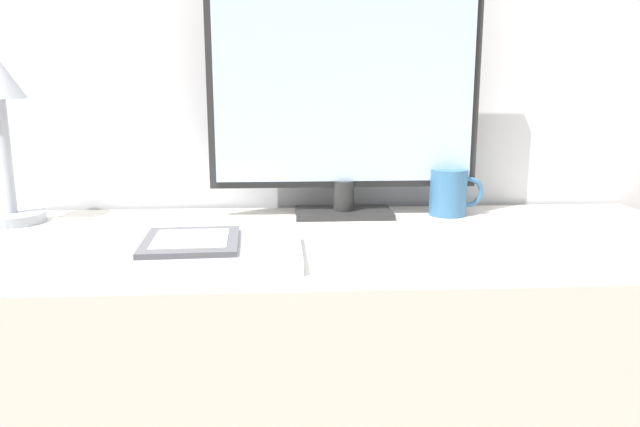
% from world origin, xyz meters
% --- Properties ---
extents(wall_back, '(3.60, 0.05, 2.40)m').
position_xyz_m(wall_back, '(0.00, 0.58, 1.20)').
color(wall_back, silver).
rests_on(wall_back, ground_plane).
extents(monitor, '(0.55, 0.11, 0.48)m').
position_xyz_m(monitor, '(0.09, 0.45, 1.01)').
color(monitor, '#262626').
rests_on(monitor, desk).
extents(keyboard, '(0.28, 0.12, 0.01)m').
position_xyz_m(keyboard, '(0.22, 0.24, 0.77)').
color(keyboard, silver).
rests_on(keyboard, desk).
extents(laptop, '(0.33, 0.22, 0.02)m').
position_xyz_m(laptop, '(-0.17, 0.14, 0.77)').
color(laptop, '#A3A3A8').
rests_on(laptop, desk).
extents(ereader, '(0.16, 0.18, 0.01)m').
position_xyz_m(ereader, '(-0.19, 0.16, 0.78)').
color(ereader, '#4C4C51').
rests_on(ereader, laptop).
extents(desk_lamp, '(0.13, 0.13, 0.32)m').
position_xyz_m(desk_lamp, '(-0.57, 0.42, 0.96)').
color(desk_lamp, '#999EA8').
rests_on(desk_lamp, desk).
extents(coffee_mug, '(0.11, 0.08, 0.10)m').
position_xyz_m(coffee_mug, '(0.31, 0.44, 0.81)').
color(coffee_mug, '#336089').
rests_on(coffee_mug, desk).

